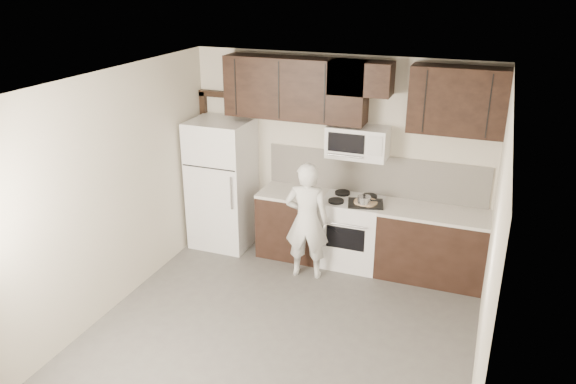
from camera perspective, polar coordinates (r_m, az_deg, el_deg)
The scene contains 14 objects.
floor at distance 6.16m, azimuth -1.29°, elevation -14.81°, with size 4.50×4.50×0.00m, color #504E4B.
back_wall at distance 7.46m, azimuth 5.11°, elevation 3.49°, with size 4.00×4.00×0.00m, color beige.
ceiling at distance 5.05m, azimuth -1.55°, elevation 10.66°, with size 4.50×4.50×0.00m, color white.
counter_run at distance 7.38m, azimuth 8.73°, elevation -4.37°, with size 2.95×0.64×0.91m.
stove at distance 7.44m, azimuth 6.45°, elevation -4.00°, with size 0.76×0.66×0.94m.
backsplash at distance 7.39m, azimuth 8.77°, elevation 1.76°, with size 2.90×0.02×0.54m, color silver.
upper_cabinets at distance 7.01m, azimuth 6.63°, elevation 10.14°, with size 3.48×0.35×0.78m.
microwave at distance 7.12m, azimuth 7.09°, elevation 5.06°, with size 0.76×0.42×0.40m.
refrigerator at distance 7.83m, azimuth -6.69°, elevation 0.84°, with size 0.80×0.76×1.80m.
door_trim at distance 8.15m, azimuth -8.10°, elevation 4.20°, with size 0.50×0.08×2.12m.
saucepan at distance 7.06m, azimuth 7.75°, elevation -0.93°, with size 0.29×0.17×0.16m.
baking_tray at distance 7.13m, azimuth 7.88°, elevation -1.18°, with size 0.44×0.33×0.02m, color black.
pizza at distance 7.12m, azimuth 7.89°, elevation -1.02°, with size 0.30×0.30×0.02m, color beige.
person at distance 6.98m, azimuth 1.92°, elevation -2.92°, with size 0.56×0.36×1.52m, color silver.
Camera 1 is at (1.88, -4.59, 3.66)m, focal length 35.00 mm.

